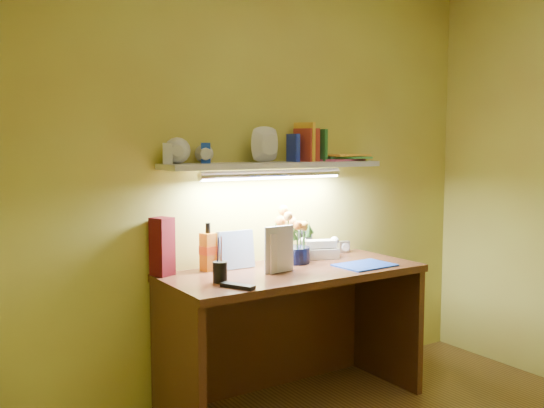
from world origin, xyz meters
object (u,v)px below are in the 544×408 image
at_px(desk, 293,338).
at_px(flower_bouquet, 294,235).
at_px(whisky_bottle, 208,247).
at_px(telephone, 319,248).
at_px(desk_clock, 344,247).

height_order(desk, flower_bouquet, flower_bouquet).
distance_m(flower_bouquet, whisky_bottle, 0.51).
distance_m(telephone, whisky_bottle, 0.71).
bearing_deg(telephone, whisky_bottle, -162.54).
height_order(telephone, whisky_bottle, whisky_bottle).
xyz_separation_m(desk, desk_clock, (0.54, 0.24, 0.41)).
bearing_deg(desk, telephone, 31.21).
xyz_separation_m(flower_bouquet, desk_clock, (0.44, 0.10, -0.12)).
distance_m(flower_bouquet, desk_clock, 0.46).
bearing_deg(whisky_bottle, desk, -28.80).
relative_size(flower_bouquet, whisky_bottle, 1.23).
bearing_deg(desk, desk_clock, 23.97).
relative_size(desk_clock, whisky_bottle, 0.28).
height_order(telephone, desk_clock, telephone).
distance_m(desk, telephone, 0.57).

